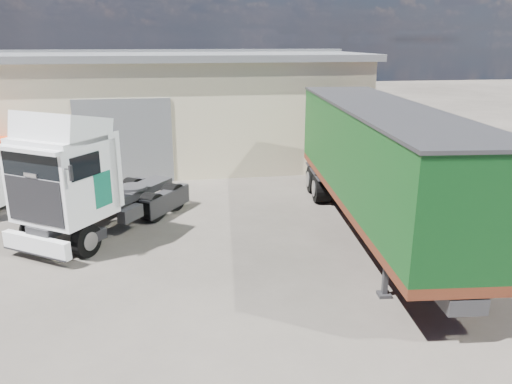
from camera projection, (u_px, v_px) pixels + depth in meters
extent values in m
plane|color=black|center=(177.00, 288.00, 12.38)|extent=(120.00, 120.00, 0.00)
cube|color=#B9AB8E|center=(54.00, 108.00, 25.82)|extent=(30.00, 12.00, 5.00)
cube|color=#585A5D|center=(48.00, 55.00, 25.04)|extent=(30.60, 12.60, 0.30)
cube|color=#585A5D|center=(124.00, 142.00, 20.96)|extent=(4.00, 0.08, 3.60)
cube|color=#585A5D|center=(47.00, 51.00, 24.98)|extent=(30.60, 0.40, 0.15)
cube|color=maroon|center=(471.00, 164.00, 19.45)|extent=(0.35, 26.00, 2.50)
cylinder|color=black|center=(60.00, 235.00, 14.48)|extent=(2.40, 2.06, 0.97)
cylinder|color=black|center=(130.00, 203.00, 17.26)|extent=(2.44, 2.08, 0.97)
cylinder|color=black|center=(152.00, 194.00, 18.37)|extent=(2.44, 2.08, 0.97)
cube|color=#2D2D30|center=(110.00, 202.00, 16.29)|extent=(4.05, 5.45, 0.27)
cube|color=white|center=(36.00, 245.00, 13.72)|extent=(2.06, 1.49, 0.50)
cube|color=white|center=(62.00, 179.00, 14.29)|extent=(3.07, 3.02, 2.24)
cube|color=black|center=(34.00, 201.00, 13.48)|extent=(1.70, 1.17, 1.28)
cube|color=black|center=(30.00, 165.00, 13.20)|extent=(1.73, 1.19, 0.68)
cube|color=white|center=(61.00, 129.00, 14.03)|extent=(2.87, 2.73, 1.12)
cube|color=#0D5F47|center=(44.00, 180.00, 15.14)|extent=(0.39, 0.57, 1.00)
cube|color=#0D5F47|center=(103.00, 189.00, 14.22)|extent=(0.39, 0.57, 1.00)
cylinder|color=#2D2D30|center=(133.00, 187.00, 17.26)|extent=(1.39, 1.39, 0.11)
cube|color=#2D2D30|center=(386.00, 275.00, 11.85)|extent=(0.33, 0.33, 1.12)
cube|color=#2D2D30|center=(460.00, 273.00, 11.98)|extent=(0.33, 0.33, 1.12)
cylinder|color=black|center=(344.00, 183.00, 19.51)|extent=(2.67, 1.31, 1.08)
cube|color=#2D2D30|center=(376.00, 208.00, 15.49)|extent=(1.93, 12.19, 0.36)
cube|color=#5A2114|center=(377.00, 198.00, 15.39)|extent=(3.65, 12.35, 0.24)
cube|color=black|center=(380.00, 152.00, 14.97)|extent=(3.65, 12.35, 2.64)
cube|color=#2D2D30|center=(383.00, 107.00, 14.57)|extent=(3.72, 12.42, 0.08)
cylinder|color=black|center=(16.00, 187.00, 19.81)|extent=(1.79, 1.15, 0.58)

